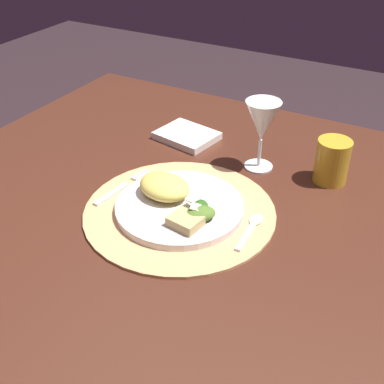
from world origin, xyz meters
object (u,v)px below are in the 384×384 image
Objects in this scene: dining_table at (180,257)px; fork at (120,189)px; spoon at (253,225)px; wine_glass at (262,123)px; napkin at (187,136)px; amber_tumbler at (332,161)px; dinner_plate at (180,207)px.

fork is (-0.12, -0.04, 0.17)m from dining_table.
spoon reaches higher than dining_table.
napkin is at bearing 169.03° from wine_glass.
dinner_plate is at bearing -130.57° from amber_tumbler.
fork is 1.68× the size of amber_tumbler.
dining_table is 0.24m from spoon.
wine_glass reaches higher than spoon.
fork is 0.28m from napkin.
napkin reaches higher than dining_table.
fork is at bearing -145.16° from amber_tumbler.
dining_table is 0.31m from napkin.
fork is 0.45m from amber_tumbler.
fork is 0.33m from wine_glass.
dinner_plate is at bearing -105.78° from wine_glass.
spoon is 0.88× the size of napkin.
dining_table is 9.37× the size of spoon.
amber_tumbler reaches higher than spoon.
amber_tumbler reaches higher than dinner_plate.
fork is (-0.15, 0.00, -0.01)m from dinner_plate.
fork is at bearing -91.12° from napkin.
wine_glass is 1.65× the size of amber_tumbler.
dining_table is 8.23× the size of napkin.
dinner_plate is 0.15m from spoon.
wine_glass is at bearing 47.71° from fork.
dinner_plate is 1.58× the size of wine_glass.
wine_glass is at bearing -171.98° from amber_tumbler.
wine_glass is (0.09, 0.20, 0.27)m from dining_table.
napkin is (-0.11, 0.24, 0.17)m from dining_table.
dinner_plate is at bearing -171.46° from spoon.
napkin is at bearing 116.88° from dinner_plate.
napkin is 0.87× the size of wine_glass.
wine_glass is (0.21, 0.24, 0.10)m from fork.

